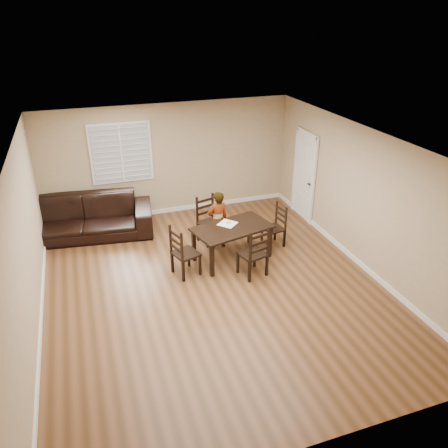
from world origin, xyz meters
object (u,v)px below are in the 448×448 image
Objects in this scene: chair_far at (257,256)px; dining_table at (232,231)px; sofa at (83,217)px; donut at (228,222)px; chair_near at (207,220)px; child at (218,220)px; chair_left at (180,254)px; chair_right at (278,226)px.

dining_table is at bearing -90.81° from chair_far.
sofa is at bearing 130.32° from dining_table.
donut is 0.03× the size of sofa.
child is at bearing -92.10° from chair_near.
dining_table is 0.56× the size of sofa.
sofa is at bearing 17.66° from chair_left.
chair_right is 0.73× the size of child.
chair_left is (-1.15, -0.29, -0.16)m from dining_table.
dining_table is 1.65× the size of chair_left.
child reaches higher than donut.
chair_right is 4.32m from sofa.
sofa is at bearing 146.11° from donut.
donut is at bearing -85.50° from chair_left.
chair_left is 1.25m from donut.
chair_near is 1.54m from chair_left.
chair_left is 2.85m from sofa.
dining_table is 3.47m from sofa.
child reaches higher than dining_table.
child is at bearing -21.61° from sofa.
chair_far reaches higher than chair_left.
child is 13.45× the size of donut.
chair_near is 1.82m from chair_far.
child is at bearing 90.00° from dining_table.
child is (1.02, 0.83, 0.17)m from chair_left.
chair_far is at bearing -128.81° from chair_left.
chair_far is at bearing -77.36° from donut.
donut is at bearing 83.66° from dining_table.
sofa is at bearing 140.60° from chair_near.
chair_near is 0.46m from child.
chair_far is 1.02× the size of chair_left.
chair_left is at bearing 31.21° from child.
chair_far reaches higher than dining_table.
child is 0.40m from donut.
sofa is (-2.78, 1.86, -0.30)m from donut.
chair_far reaches higher than chair_near.
chair_left is 1.32m from child.
chair_right is (1.14, 0.26, -0.21)m from dining_table.
chair_right is 1.21m from donut.
chair_right is 0.31× the size of sofa.
dining_table is 1.19m from chair_left.
chair_near is 1.00× the size of chair_left.
chair_left reaches higher than sofa.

